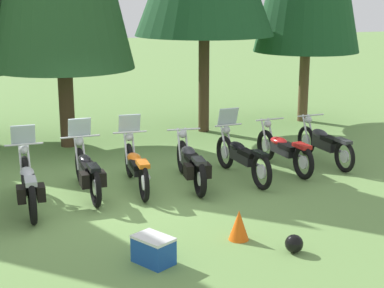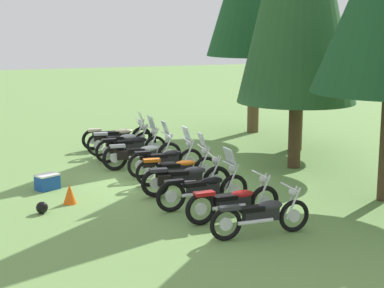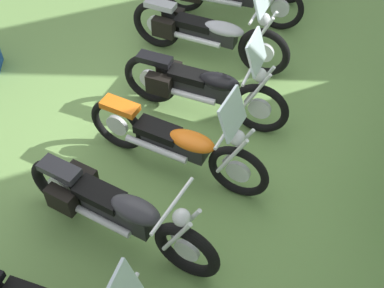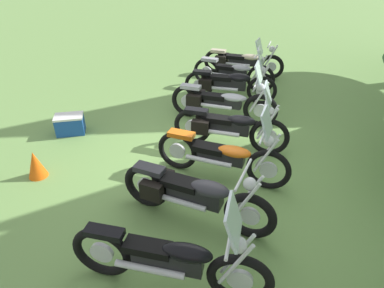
# 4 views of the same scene
# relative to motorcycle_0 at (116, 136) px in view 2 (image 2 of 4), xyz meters

# --- Properties ---
(ground_plane) EXTENTS (80.00, 80.00, 0.00)m
(ground_plane) POSITION_rel_motorcycle_0_xyz_m (4.73, 0.38, -0.44)
(ground_plane) COLOR #6B934C
(motorcycle_0) EXTENTS (0.72, 2.39, 1.01)m
(motorcycle_0) POSITION_rel_motorcycle_0_xyz_m (0.00, 0.00, 0.00)
(motorcycle_0) COLOR black
(motorcycle_0) RESTS_ON ground_plane
(motorcycle_1) EXTENTS (0.74, 2.25, 1.38)m
(motorcycle_1) POSITION_rel_motorcycle_0_xyz_m (1.12, -0.01, 0.04)
(motorcycle_1) COLOR black
(motorcycle_1) RESTS_ON ground_plane
(motorcycle_2) EXTENTS (0.66, 2.29, 1.37)m
(motorcycle_2) POSITION_rel_motorcycle_0_xyz_m (2.01, 0.03, 0.04)
(motorcycle_2) COLOR black
(motorcycle_2) RESTS_ON ground_plane
(motorcycle_3) EXTENTS (0.70, 2.38, 1.38)m
(motorcycle_3) POSITION_rel_motorcycle_0_xyz_m (3.10, 0.09, 0.03)
(motorcycle_3) COLOR black
(motorcycle_3) RESTS_ON ground_plane
(motorcycle_4) EXTENTS (0.78, 2.21, 1.38)m
(motorcycle_4) POSITION_rel_motorcycle_0_xyz_m (4.21, 0.48, 0.04)
(motorcycle_4) COLOR black
(motorcycle_4) RESTS_ON ground_plane
(motorcycle_5) EXTENTS (0.69, 2.28, 1.37)m
(motorcycle_5) POSITION_rel_motorcycle_0_xyz_m (5.18, 0.58, 0.02)
(motorcycle_5) COLOR black
(motorcycle_5) RESTS_ON ground_plane
(motorcycle_6) EXTENTS (0.75, 2.28, 1.01)m
(motorcycle_6) POSITION_rel_motorcycle_0_xyz_m (6.26, 0.39, 0.01)
(motorcycle_6) COLOR black
(motorcycle_6) RESTS_ON ground_plane
(motorcycle_7) EXTENTS (0.63, 2.32, 1.37)m
(motorcycle_7) POSITION_rel_motorcycle_0_xyz_m (7.40, 0.49, 0.03)
(motorcycle_7) COLOR black
(motorcycle_7) RESTS_ON ground_plane
(motorcycle_8) EXTENTS (0.71, 2.25, 1.01)m
(motorcycle_8) POSITION_rel_motorcycle_0_xyz_m (8.52, 0.76, 0.00)
(motorcycle_8) COLOR black
(motorcycle_8) RESTS_ON ground_plane
(motorcycle_9) EXTENTS (0.69, 2.22, 1.00)m
(motorcycle_9) POSITION_rel_motorcycle_0_xyz_m (9.63, 0.91, 0.01)
(motorcycle_9) COLOR black
(motorcycle_9) RESTS_ON ground_plane
(pine_tree_1) EXTENTS (3.20, 3.20, 6.88)m
(pine_tree_1) POSITION_rel_motorcycle_0_xyz_m (2.14, 5.65, 3.90)
(pine_tree_1) COLOR brown
(pine_tree_1) RESTS_ON ground_plane
(picnic_cooler) EXTENTS (0.60, 0.68, 0.40)m
(picnic_cooler) POSITION_rel_motorcycle_0_xyz_m (4.56, -2.79, -0.24)
(picnic_cooler) COLOR #19479E
(picnic_cooler) RESTS_ON ground_plane
(traffic_cone) EXTENTS (0.32, 0.32, 0.48)m
(traffic_cone) POSITION_rel_motorcycle_0_xyz_m (6.05, -2.43, -0.20)
(traffic_cone) COLOR #EA590F
(traffic_cone) RESTS_ON ground_plane
(dropped_helmet) EXTENTS (0.27, 0.27, 0.27)m
(dropped_helmet) POSITION_rel_motorcycle_0_xyz_m (6.62, -3.15, -0.31)
(dropped_helmet) COLOR black
(dropped_helmet) RESTS_ON ground_plane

